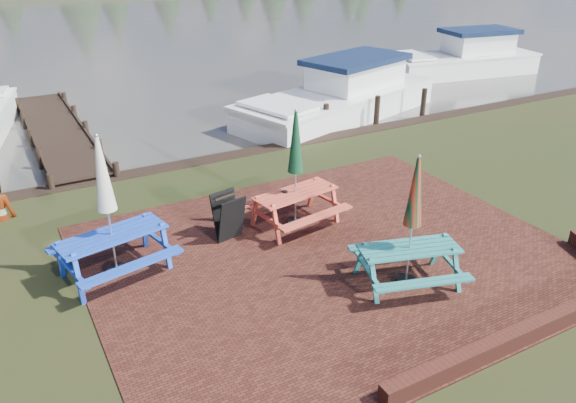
{
  "coord_description": "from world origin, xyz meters",
  "views": [
    {
      "loc": [
        -5.29,
        -6.87,
        5.7
      ],
      "look_at": [
        -0.54,
        1.73,
        1.0
      ],
      "focal_mm": 35.0,
      "sensor_mm": 36.0,
      "label": 1
    }
  ],
  "objects_px": {
    "picnic_table_red": "(295,187)",
    "boat_far": "(464,60)",
    "picnic_table_blue": "(111,228)",
    "jetty": "(58,131)",
    "picnic_table_teal": "(410,242)",
    "chalkboard": "(229,216)",
    "boat_near": "(341,98)"
  },
  "relations": [
    {
      "from": "picnic_table_red",
      "to": "chalkboard",
      "type": "bearing_deg",
      "value": 165.97
    },
    {
      "from": "picnic_table_blue",
      "to": "boat_far",
      "type": "xyz_separation_m",
      "value": [
        18.17,
        9.62,
        -0.49
      ]
    },
    {
      "from": "picnic_table_red",
      "to": "boat_far",
      "type": "distance_m",
      "value": 17.22
    },
    {
      "from": "chalkboard",
      "to": "boat_far",
      "type": "relative_size",
      "value": 0.13
    },
    {
      "from": "picnic_table_blue",
      "to": "chalkboard",
      "type": "height_order",
      "value": "picnic_table_blue"
    },
    {
      "from": "picnic_table_teal",
      "to": "picnic_table_blue",
      "type": "xyz_separation_m",
      "value": [
        -4.48,
        2.87,
        0.08
      ]
    },
    {
      "from": "picnic_table_blue",
      "to": "chalkboard",
      "type": "distance_m",
      "value": 2.41
    },
    {
      "from": "jetty",
      "to": "boat_far",
      "type": "bearing_deg",
      "value": 2.41
    },
    {
      "from": "picnic_table_teal",
      "to": "chalkboard",
      "type": "height_order",
      "value": "picnic_table_teal"
    },
    {
      "from": "picnic_table_blue",
      "to": "boat_far",
      "type": "relative_size",
      "value": 0.37
    },
    {
      "from": "picnic_table_teal",
      "to": "jetty",
      "type": "xyz_separation_m",
      "value": [
        -4.18,
        11.73,
        -0.74
      ]
    },
    {
      "from": "picnic_table_red",
      "to": "picnic_table_blue",
      "type": "relative_size",
      "value": 0.95
    },
    {
      "from": "chalkboard",
      "to": "picnic_table_blue",
      "type": "bearing_deg",
      "value": 172.09
    },
    {
      "from": "picnic_table_red",
      "to": "jetty",
      "type": "height_order",
      "value": "picnic_table_red"
    },
    {
      "from": "picnic_table_red",
      "to": "chalkboard",
      "type": "height_order",
      "value": "picnic_table_red"
    },
    {
      "from": "boat_far",
      "to": "picnic_table_teal",
      "type": "bearing_deg",
      "value": 141.47
    },
    {
      "from": "picnic_table_red",
      "to": "boat_near",
      "type": "relative_size",
      "value": 0.3
    },
    {
      "from": "picnic_table_red",
      "to": "picnic_table_teal",
      "type": "bearing_deg",
      "value": -86.78
    },
    {
      "from": "picnic_table_teal",
      "to": "boat_far",
      "type": "distance_m",
      "value": 18.53
    },
    {
      "from": "picnic_table_blue",
      "to": "picnic_table_red",
      "type": "bearing_deg",
      "value": -10.81
    },
    {
      "from": "picnic_table_red",
      "to": "picnic_table_blue",
      "type": "height_order",
      "value": "picnic_table_blue"
    },
    {
      "from": "boat_near",
      "to": "boat_far",
      "type": "relative_size",
      "value": 1.17
    },
    {
      "from": "picnic_table_teal",
      "to": "boat_far",
      "type": "bearing_deg",
      "value": 58.82
    },
    {
      "from": "picnic_table_blue",
      "to": "picnic_table_teal",
      "type": "bearing_deg",
      "value": -44.44
    },
    {
      "from": "picnic_table_red",
      "to": "jetty",
      "type": "relative_size",
      "value": 0.28
    },
    {
      "from": "boat_near",
      "to": "jetty",
      "type": "bearing_deg",
      "value": 60.58
    },
    {
      "from": "picnic_table_teal",
      "to": "picnic_table_blue",
      "type": "height_order",
      "value": "picnic_table_blue"
    },
    {
      "from": "chalkboard",
      "to": "picnic_table_teal",
      "type": "bearing_deg",
      "value": -68.13
    },
    {
      "from": "picnic_table_blue",
      "to": "jetty",
      "type": "height_order",
      "value": "picnic_table_blue"
    },
    {
      "from": "picnic_table_teal",
      "to": "boat_far",
      "type": "height_order",
      "value": "picnic_table_teal"
    },
    {
      "from": "picnic_table_teal",
      "to": "jetty",
      "type": "bearing_deg",
      "value": 126.07
    },
    {
      "from": "chalkboard",
      "to": "boat_near",
      "type": "bearing_deg",
      "value": 29.91
    }
  ]
}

